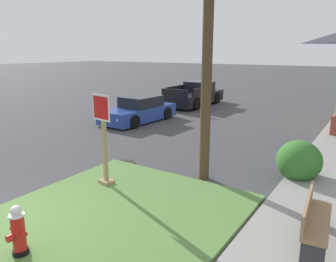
# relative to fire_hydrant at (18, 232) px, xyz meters

# --- Properties ---
(grass_corner_patch) EXTENTS (4.83, 5.15, 0.08)m
(grass_corner_patch) POSITION_rel_fire_hydrant_xyz_m (0.37, 1.98, -0.46)
(grass_corner_patch) COLOR #567F3D
(grass_corner_patch) RESTS_ON ground
(sidewalk_strip) EXTENTS (2.20, 19.29, 0.12)m
(sidewalk_strip) POSITION_rel_fire_hydrant_xyz_m (3.98, 6.80, -0.44)
(sidewalk_strip) COLOR gray
(sidewalk_strip) RESTS_ON ground
(fire_hydrant) EXTENTS (0.38, 0.34, 0.89)m
(fire_hydrant) POSITION_rel_fire_hydrant_xyz_m (0.00, 0.00, 0.00)
(fire_hydrant) COLOR black
(fire_hydrant) RESTS_ON grass_corner_patch
(stop_sign) EXTENTS (0.65, 0.33, 2.32)m
(stop_sign) POSITION_rel_fire_hydrant_xyz_m (-0.93, 3.02, 0.68)
(stop_sign) COLOR #A3845B
(stop_sign) RESTS_ON grass_corner_patch
(manhole_cover) EXTENTS (0.70, 0.70, 0.02)m
(manhole_cover) POSITION_rel_fire_hydrant_xyz_m (-1.67, 4.60, -0.49)
(manhole_cover) COLOR black
(manhole_cover) RESTS_ON ground
(parked_sedan_blue) EXTENTS (1.94, 4.18, 1.25)m
(parked_sedan_blue) POSITION_rel_fire_hydrant_xyz_m (-5.18, 9.81, 0.04)
(parked_sedan_blue) COLOR #233D93
(parked_sedan_blue) RESTS_ON ground
(pickup_truck_black) EXTENTS (2.15, 5.04, 1.48)m
(pickup_truck_black) POSITION_rel_fire_hydrant_xyz_m (-5.27, 15.70, 0.12)
(pickup_truck_black) COLOR black
(pickup_truck_black) RESTS_ON ground
(street_bench) EXTENTS (0.55, 1.65, 0.85)m
(street_bench) POSITION_rel_fire_hydrant_xyz_m (4.07, 3.02, 0.09)
(street_bench) COLOR #93704C
(street_bench) RESTS_ON sidewalk_strip
(shrub_by_curb) EXTENTS (1.19, 1.19, 1.11)m
(shrub_by_curb) POSITION_rel_fire_hydrant_xyz_m (3.16, 6.18, 0.05)
(shrub_by_curb) COLOR #346F2B
(shrub_by_curb) RESTS_ON ground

